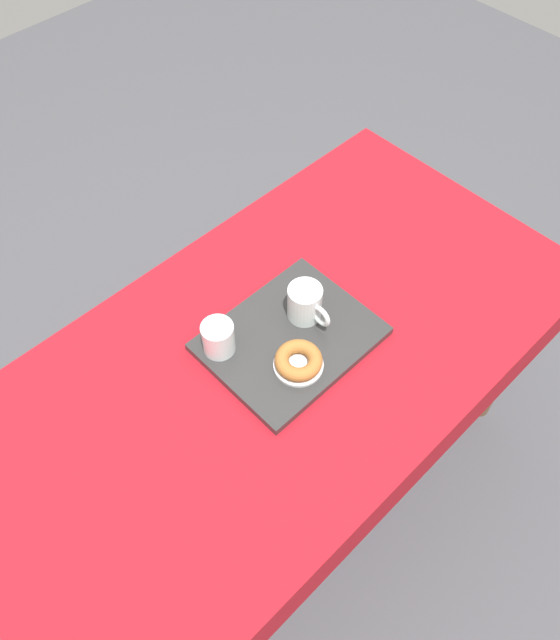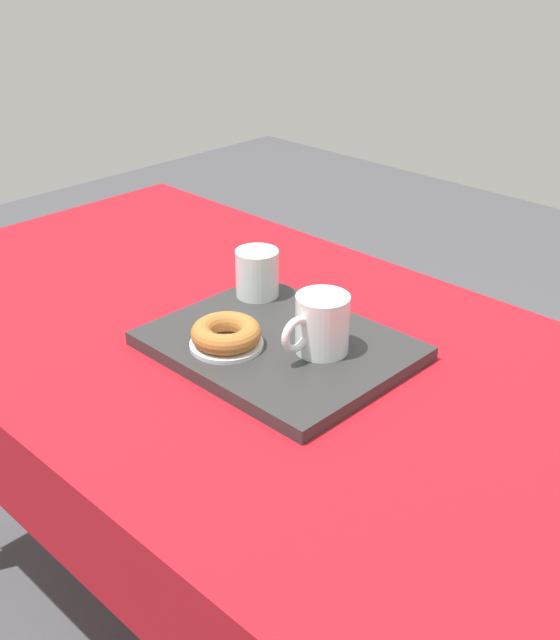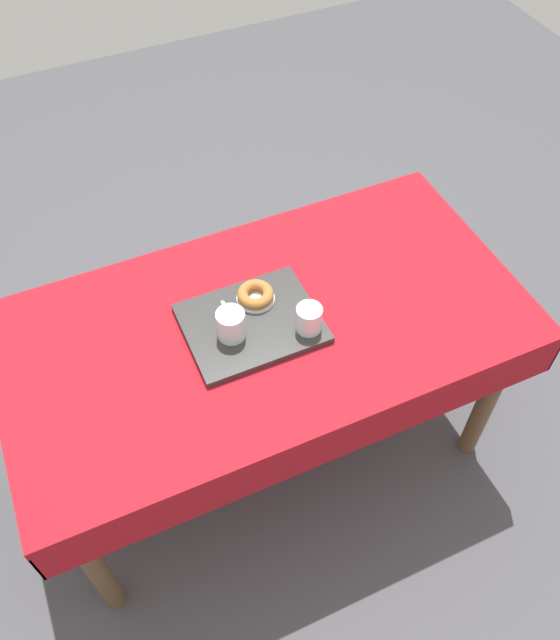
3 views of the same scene
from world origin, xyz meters
name	(u,v)px [view 3 (image 3 of 3)]	position (x,y,z in m)	size (l,w,h in m)	color
ground_plane	(269,444)	(0.00, 0.00, 0.00)	(6.00, 6.00, 0.00)	#47474C
dining_table	(266,341)	(0.00, 0.00, 0.65)	(1.55, 0.81, 0.75)	#A8141E
serving_tray	(252,324)	(0.04, 0.00, 0.76)	(0.39, 0.31, 0.02)	#2D2D2D
tea_mug_left	(231,325)	(0.11, 0.02, 0.82)	(0.08, 0.12, 0.09)	silver
water_glass_near	(309,320)	(-0.10, 0.09, 0.81)	(0.07, 0.07, 0.08)	silver
donut_plate_left	(254,299)	(0.00, -0.07, 0.78)	(0.11, 0.11, 0.01)	silver
sugar_donut_left	(254,295)	(0.00, -0.07, 0.80)	(0.11, 0.11, 0.03)	#A3662D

